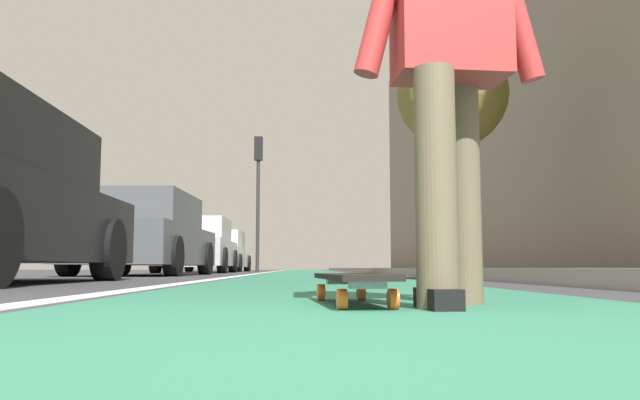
% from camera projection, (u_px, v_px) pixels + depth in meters
% --- Properties ---
extents(ground_plane, '(80.00, 80.00, 0.00)m').
position_uv_depth(ground_plane, '(313.00, 276.00, 10.93)').
color(ground_plane, '#38383D').
extents(bike_lane_paint, '(56.00, 2.21, 0.00)m').
position_uv_depth(bike_lane_paint, '(306.00, 271.00, 24.85)').
color(bike_lane_paint, '#2D7256').
rests_on(bike_lane_paint, ground).
extents(lane_stripe_white, '(52.00, 0.16, 0.01)m').
position_uv_depth(lane_stripe_white, '(268.00, 272.00, 20.83)').
color(lane_stripe_white, silver).
rests_on(lane_stripe_white, ground).
extents(sidewalk_curb, '(52.00, 3.20, 0.14)m').
position_uv_depth(sidewalk_curb, '(421.00, 270.00, 18.99)').
color(sidewalk_curb, '#9E9B93').
rests_on(sidewalk_curb, ground).
extents(building_facade, '(40.00, 1.20, 12.79)m').
position_uv_depth(building_facade, '(481.00, 97.00, 23.72)').
color(building_facade, gray).
rests_on(building_facade, ground).
extents(skateboard, '(0.85, 0.27, 0.11)m').
position_uv_depth(skateboard, '(353.00, 280.00, 2.41)').
color(skateboard, orange).
rests_on(skateboard, ground).
extents(skater_person, '(0.48, 0.72, 1.64)m').
position_uv_depth(skater_person, '(449.00, 48.00, 2.36)').
color(skater_person, brown).
rests_on(skater_person, ground).
extents(parked_car_mid, '(4.52, 2.08, 1.49)m').
position_uv_depth(parked_car_mid, '(145.00, 236.00, 11.89)').
color(parked_car_mid, '#4C5156').
rests_on(parked_car_mid, ground).
extents(parked_car_far, '(4.29, 1.93, 1.49)m').
position_uv_depth(parked_car_far, '(197.00, 247.00, 17.89)').
color(parked_car_far, '#B7B7BC').
rests_on(parked_car_far, ground).
extents(parked_car_end, '(4.38, 2.05, 1.47)m').
position_uv_depth(parked_car_end, '(220.00, 252.00, 23.82)').
color(parked_car_end, silver).
rests_on(parked_car_end, ground).
extents(traffic_light, '(0.33, 0.28, 4.56)m').
position_uv_depth(traffic_light, '(258.00, 179.00, 21.78)').
color(traffic_light, '#2D2D2D').
rests_on(traffic_light, ground).
extents(street_tree_mid, '(2.31, 2.31, 4.92)m').
position_uv_depth(street_tree_mid, '(452.00, 95.00, 13.48)').
color(street_tree_mid, brown).
rests_on(street_tree_mid, ground).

